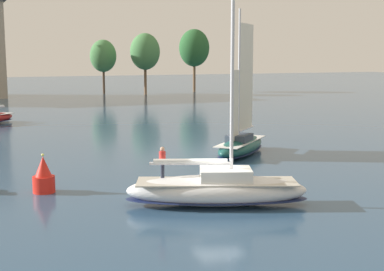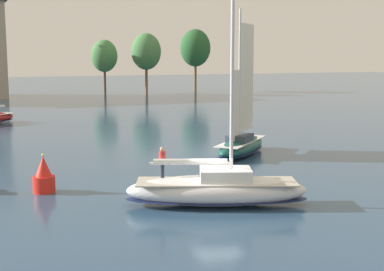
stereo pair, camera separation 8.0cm
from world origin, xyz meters
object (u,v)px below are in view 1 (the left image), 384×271
Objects in this scene: tree_shore_left at (103,56)px; sailboat_main at (217,189)px; tree_shore_center at (145,52)px; tree_shore_right at (194,48)px; sailboat_moored_mid_channel at (241,143)px; channel_buoy at (44,177)px.

sailboat_main is at bearing -102.04° from tree_shore_left.
tree_shore_left is 0.90× the size of tree_shore_center.
tree_shore_right is 1.24× the size of sailboat_moored_mid_channel.
sailboat_moored_mid_channel is (8.45, 12.06, 0.03)m from sailboat_main.
channel_buoy is at bearing -108.06° from tree_shore_left.
tree_shore_left is 75.59m from sailboat_moored_mid_channel.
sailboat_moored_mid_channel is at bearing 54.99° from sailboat_main.
sailboat_main reaches higher than tree_shore_center.
tree_shore_center is 85.32m from sailboat_main.
channel_buoy is (-16.09, -5.51, -0.02)m from sailboat_moored_mid_channel.
tree_shore_right is 79.63m from sailboat_moored_mid_channel.
tree_shore_center is at bearing 65.84° from channel_buoy.
tree_shore_left is 88.88m from sailboat_main.
sailboat_main is (-38.88, -85.12, -8.85)m from tree_shore_right.
tree_shore_right reaches higher than tree_shore_left.
tree_shore_left is 84.55m from channel_buoy.
sailboat_moored_mid_channel is 5.01× the size of channel_buoy.
tree_shore_right is at bearing 65.45° from sailboat_main.
sailboat_moored_mid_channel is 17.01m from channel_buoy.
tree_shore_left is at bearing 82.34° from sailboat_moored_mid_channel.
sailboat_moored_mid_channel is at bearing 18.91° from channel_buoy.
tree_shore_center is 0.91× the size of tree_shore_right.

